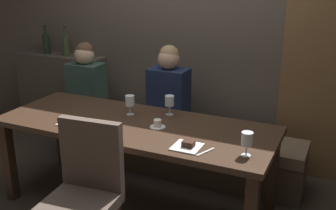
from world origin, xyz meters
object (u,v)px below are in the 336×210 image
Objects in this scene: wine_glass_near_right at (170,102)px; fork_on_table at (205,152)px; dining_table at (135,133)px; wine_bottle_dark_red at (46,43)px; chair_near_side at (84,186)px; wine_glass_center_back at (130,101)px; diner_bearded at (169,89)px; banquette_bench at (172,148)px; dessert_plate at (187,146)px; espresso_cup at (158,124)px; wine_glass_end_right at (247,140)px; wine_bottle_pale_label at (66,45)px; diner_redhead at (86,80)px.

wine_glass_near_right reaches higher than fork_on_table.
wine_bottle_dark_red is (-1.72, 1.03, 0.42)m from dining_table.
chair_near_side is 5.98× the size of wine_glass_near_right.
dining_table is 13.41× the size of wine_glass_center_back.
diner_bearded is (-0.04, 0.72, 0.17)m from dining_table.
dessert_plate is (0.55, -0.95, 0.53)m from banquette_bench.
diner_bearded is 4.76× the size of wine_glass_center_back.
wine_glass_end_right is at bearing -14.98° from espresso_cup.
diner_bearded is 1.73m from wine_bottle_dark_red.
espresso_cup is (0.24, -0.73, -0.05)m from diner_bearded.
wine_bottle_pale_label is 1.59m from wine_glass_center_back.
espresso_cup is 0.63× the size of dessert_plate.
chair_near_side is at bearing -98.17° from wine_glass_near_right.
wine_bottle_dark_red is (-0.74, 0.30, 0.27)m from diner_redhead.
wine_glass_end_right is at bearing -18.68° from wine_glass_center_back.
chair_near_side is at bearing -150.87° from wine_glass_end_right.
banquette_bench is at bearing -26.08° from diner_bearded.
diner_bearded reaches higher than dining_table.
diner_redhead is 1.22m from wine_glass_near_right.
dining_table is at bearing -36.54° from diner_redhead.
fork_on_table is at bearing -165.91° from wine_glass_end_right.
wine_bottle_dark_red reaches higher than dining_table.
espresso_cup is at bearing -3.38° from dining_table.
dessert_plate is (0.35, -0.24, -0.01)m from espresso_cup.
wine_glass_end_right is (0.92, 0.51, 0.29)m from chair_near_side.
diner_redhead is (-0.98, 0.02, 0.57)m from banquette_bench.
wine_glass_end_right is 0.77m from espresso_cup.
wine_bottle_pale_label is at bearing 170.44° from fork_on_table.
wine_glass_near_right and wine_glass_end_right have the same top height.
diner_redhead reaches higher than espresso_cup.
fork_on_table is (0.52, -0.56, -0.11)m from wine_glass_near_right.
banquette_bench is 1.13m from diner_redhead.
wine_bottle_pale_label is at bearing 147.21° from dessert_plate.
espresso_cup reaches higher than fork_on_table.
dining_table is 6.75× the size of wine_bottle_dark_red.
diner_bearded is 0.48m from wine_glass_near_right.
wine_bottle_dark_red and wine_bottle_pale_label have the same top height.
diner_bearded is 2.40× the size of wine_bottle_dark_red.
wine_bottle_dark_red is at bearing 150.53° from dessert_plate.
wine_bottle_dark_red is 1.99× the size of wine_glass_near_right.
diner_redhead reaches higher than banquette_bench.
wine_glass_end_right is 0.41m from dessert_plate.
diner_redhead is 0.94m from diner_bearded.
espresso_cup is (0.18, 0.71, 0.21)m from chair_near_side.
chair_near_side is 0.94m from wine_glass_center_back.
wine_bottle_dark_red is at bearing 157.80° from diner_redhead.
wine_bottle_dark_red is 1.99× the size of wine_glass_center_back.
chair_near_side reaches higher than espresso_cup.
wine_bottle_pale_label reaches higher than wine_glass_near_right.
wine_bottle_dark_red is (-1.72, 0.33, 0.84)m from banquette_bench.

